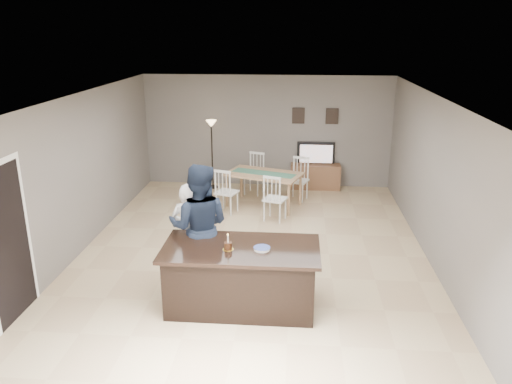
# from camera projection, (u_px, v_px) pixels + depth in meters

# --- Properties ---
(floor) EXTENTS (8.00, 8.00, 0.00)m
(floor) POSITION_uv_depth(u_px,v_px,m) (253.00, 251.00, 8.78)
(floor) COLOR tan
(floor) RESTS_ON ground
(room_shell) EXTENTS (8.00, 8.00, 8.00)m
(room_shell) POSITION_uv_depth(u_px,v_px,m) (252.00, 159.00, 8.26)
(room_shell) COLOR slate
(room_shell) RESTS_ON floor
(kitchen_island) EXTENTS (2.15, 1.10, 0.90)m
(kitchen_island) POSITION_uv_depth(u_px,v_px,m) (241.00, 276.00, 6.94)
(kitchen_island) COLOR black
(kitchen_island) RESTS_ON floor
(tv_console) EXTENTS (1.20, 0.40, 0.60)m
(tv_console) POSITION_uv_depth(u_px,v_px,m) (315.00, 177.00, 12.16)
(tv_console) COLOR brown
(tv_console) RESTS_ON floor
(television) EXTENTS (0.91, 0.12, 0.53)m
(television) POSITION_uv_depth(u_px,v_px,m) (316.00, 153.00, 12.06)
(television) COLOR black
(television) RESTS_ON tv_console
(tv_screen_glow) EXTENTS (0.78, 0.00, 0.78)m
(tv_screen_glow) POSITION_uv_depth(u_px,v_px,m) (316.00, 154.00, 11.98)
(tv_screen_glow) COLOR orange
(tv_screen_glow) RESTS_ON tv_console
(picture_frames) EXTENTS (1.10, 0.02, 0.38)m
(picture_frames) POSITION_uv_depth(u_px,v_px,m) (315.00, 116.00, 11.91)
(picture_frames) COLOR black
(picture_frames) RESTS_ON room_shell
(doorway) EXTENTS (0.00, 2.10, 2.65)m
(doorway) POSITION_uv_depth(u_px,v_px,m) (7.00, 230.00, 6.45)
(doorway) COLOR black
(doorway) RESTS_ON floor
(woman) EXTENTS (0.64, 0.49, 1.59)m
(woman) POSITION_uv_depth(u_px,v_px,m) (190.00, 234.00, 7.51)
(woman) COLOR silver
(woman) RESTS_ON floor
(man) EXTENTS (0.93, 0.72, 1.91)m
(man) POSITION_uv_depth(u_px,v_px,m) (199.00, 227.00, 7.35)
(man) COLOR #172034
(man) RESTS_ON floor
(birthday_cake) EXTENTS (0.15, 0.15, 0.23)m
(birthday_cake) POSITION_uv_depth(u_px,v_px,m) (228.00, 246.00, 6.71)
(birthday_cake) COLOR gold
(birthday_cake) RESTS_ON kitchen_island
(plate_stack) EXTENTS (0.23, 0.23, 0.04)m
(plate_stack) POSITION_uv_depth(u_px,v_px,m) (262.00, 248.00, 6.71)
(plate_stack) COLOR white
(plate_stack) RESTS_ON kitchen_island
(dining_table) EXTENTS (2.02, 2.20, 0.97)m
(dining_table) POSITION_uv_depth(u_px,v_px,m) (264.00, 179.00, 10.86)
(dining_table) COLOR tan
(dining_table) RESTS_ON floor
(floor_lamp) EXTENTS (0.25, 0.25, 1.67)m
(floor_lamp) POSITION_uv_depth(u_px,v_px,m) (212.00, 136.00, 11.92)
(floor_lamp) COLOR black
(floor_lamp) RESTS_ON floor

